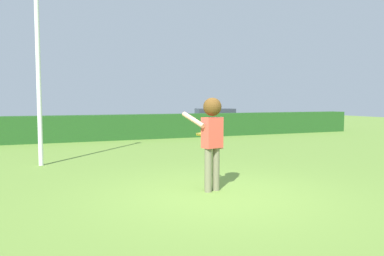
# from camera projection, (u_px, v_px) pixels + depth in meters

# --- Properties ---
(ground_plane) EXTENTS (60.00, 60.00, 0.00)m
(ground_plane) POSITION_uv_depth(u_px,v_px,m) (215.00, 195.00, 6.99)
(ground_plane) COLOR olive
(person) EXTENTS (0.71, 0.68, 1.79)m
(person) POSITION_uv_depth(u_px,v_px,m) (212.00, 131.00, 7.20)
(person) COLOR #717052
(person) RESTS_ON ground
(frisbee) EXTENTS (0.23, 0.23, 0.05)m
(frisbee) POSITION_uv_depth(u_px,v_px,m) (202.00, 134.00, 7.61)
(frisbee) COLOR yellow
(lamppost) EXTENTS (0.24, 0.24, 5.39)m
(lamppost) POSITION_uv_depth(u_px,v_px,m) (38.00, 52.00, 9.92)
(lamppost) COLOR silver
(lamppost) RESTS_ON ground
(hedge_row) EXTENTS (25.99, 0.90, 1.10)m
(hedge_row) POSITION_uv_depth(u_px,v_px,m) (110.00, 127.00, 16.64)
(hedge_row) COLOR #204E1C
(hedge_row) RESTS_ON ground
(parked_car_green) EXTENTS (4.48, 2.63, 1.25)m
(parked_car_green) POSITION_uv_depth(u_px,v_px,m) (215.00, 118.00, 22.72)
(parked_car_green) COLOR #1E6633
(parked_car_green) RESTS_ON ground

